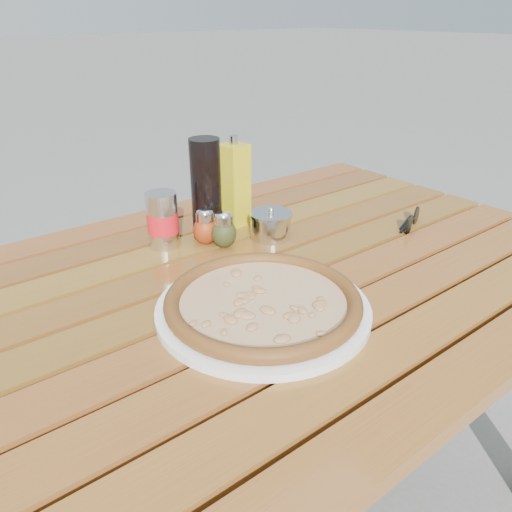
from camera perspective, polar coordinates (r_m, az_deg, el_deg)
table at (r=1.00m, az=0.71°, el=-5.83°), size 1.40×0.90×0.75m
plate at (r=0.84m, az=0.81°, el=-6.04°), size 0.44×0.44×0.01m
pizza at (r=0.83m, az=0.82°, el=-5.12°), size 0.35×0.35×0.03m
pepper_shaker at (r=1.08m, az=-5.80°, el=3.35°), size 0.07×0.07×0.08m
oregano_shaker at (r=1.06m, az=-3.70°, el=3.00°), size 0.06×0.06×0.08m
dark_bottle at (r=1.09m, az=-5.72°, el=7.59°), size 0.07×0.07×0.22m
soda_can at (r=1.07m, az=-10.62°, el=4.00°), size 0.07×0.07×0.12m
olive_oil_cruet at (r=1.16m, az=-2.49°, el=8.13°), size 0.06×0.06×0.21m
parmesan_tin at (r=1.11m, az=1.70°, el=3.60°), size 0.12×0.12×0.07m
sunglasses at (r=1.22m, az=17.35°, el=3.88°), size 0.11×0.06×0.04m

